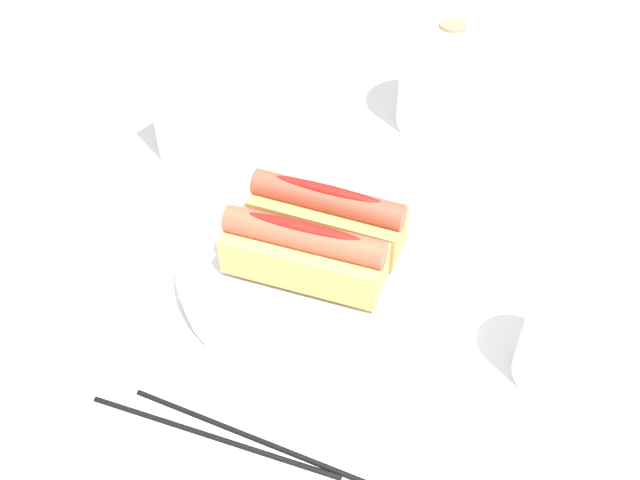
% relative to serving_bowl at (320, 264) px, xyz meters
% --- Properties ---
extents(ground_plane, '(2.40, 2.40, 0.00)m').
position_rel_serving_bowl_xyz_m(ground_plane, '(-0.00, 0.00, -0.02)').
color(ground_plane, white).
extents(serving_bowl, '(0.27, 0.27, 0.03)m').
position_rel_serving_bowl_xyz_m(serving_bowl, '(0.00, 0.00, 0.00)').
color(serving_bowl, white).
rests_on(serving_bowl, ground_plane).
extents(hotdog_front, '(0.15, 0.06, 0.06)m').
position_rel_serving_bowl_xyz_m(hotdog_front, '(-0.00, -0.03, 0.04)').
color(hotdog_front, tan).
rests_on(hotdog_front, serving_bowl).
extents(hotdog_back, '(0.15, 0.06, 0.06)m').
position_rel_serving_bowl_xyz_m(hotdog_back, '(0.00, 0.03, 0.04)').
color(hotdog_back, tan).
rests_on(hotdog_back, serving_bowl).
extents(water_glass, '(0.07, 0.07, 0.09)m').
position_rel_serving_bowl_xyz_m(water_glass, '(0.23, -0.03, 0.03)').
color(water_glass, white).
rests_on(water_glass, ground_plane).
extents(paper_towel_roll, '(0.11, 0.11, 0.13)m').
position_rel_serving_bowl_xyz_m(paper_towel_roll, '(0.04, 0.30, 0.05)').
color(paper_towel_roll, white).
rests_on(paper_towel_roll, ground_plane).
extents(napkin_box, '(0.12, 0.07, 0.15)m').
position_rel_serving_bowl_xyz_m(napkin_box, '(-0.19, 0.10, 0.06)').
color(napkin_box, white).
rests_on(napkin_box, ground_plane).
extents(chopstick_near, '(0.22, 0.01, 0.01)m').
position_rel_serving_bowl_xyz_m(chopstick_near, '(0.02, -0.19, -0.01)').
color(chopstick_near, black).
rests_on(chopstick_near, ground_plane).
extents(chopstick_far, '(0.22, 0.02, 0.01)m').
position_rel_serving_bowl_xyz_m(chopstick_far, '(-0.01, -0.20, -0.01)').
color(chopstick_far, black).
rests_on(chopstick_far, ground_plane).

